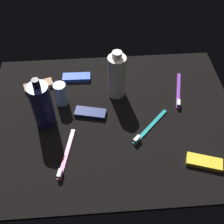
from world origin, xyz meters
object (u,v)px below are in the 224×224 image
object	(u,v)px
lotion_bottle	(42,106)
toothbrush_purple	(178,92)
toothbrush_teal	(148,128)
snack_bar_brown	(39,86)
snack_bar_blue	(77,77)
bodywash_bottle	(117,76)
toothbrush_pink	(66,156)
deodorant_stick	(61,94)
snack_bar_navy	(90,113)
snack_bar_yellow	(204,162)

from	to	relation	value
lotion_bottle	toothbrush_purple	distance (cm)	48.39
toothbrush_teal	lotion_bottle	bearing A→B (deg)	-9.05
snack_bar_brown	snack_bar_blue	world-z (taller)	same
lotion_bottle	bodywash_bottle	distance (cm)	26.91
toothbrush_pink	deodorant_stick	bearing A→B (deg)	-85.33
snack_bar_navy	snack_bar_yellow	world-z (taller)	same
bodywash_bottle	toothbrush_pink	xyz separation A→B (cm)	(17.50, 25.46, -7.87)
toothbrush_teal	snack_bar_blue	bearing A→B (deg)	-47.55
toothbrush_pink	snack_bar_blue	bearing A→B (deg)	-95.14
snack_bar_blue	snack_bar_yellow	size ratio (longest dim) A/B	1.00
lotion_bottle	toothbrush_teal	distance (cm)	34.57
lotion_bottle	snack_bar_blue	world-z (taller)	lotion_bottle
bodywash_bottle	snack_bar_brown	distance (cm)	29.82
snack_bar_blue	bodywash_bottle	bearing A→B (deg)	150.17
toothbrush_teal	snack_bar_yellow	distance (cm)	19.96
snack_bar_brown	deodorant_stick	bearing A→B (deg)	119.02
lotion_bottle	toothbrush_pink	distance (cm)	17.23
toothbrush_teal	snack_bar_blue	world-z (taller)	toothbrush_teal
lotion_bottle	snack_bar_yellow	bearing A→B (deg)	158.16
deodorant_stick	snack_bar_navy	xyz separation A→B (cm)	(-9.71, 6.04, -3.59)
deodorant_stick	snack_bar_yellow	size ratio (longest dim) A/B	0.83
deodorant_stick	toothbrush_purple	size ratio (longest dim) A/B	0.49
toothbrush_purple	snack_bar_brown	world-z (taller)	toothbrush_purple
toothbrush_pink	snack_bar_blue	xyz separation A→B (cm)	(-3.07, -34.18, 0.14)
toothbrush_teal	toothbrush_pink	bearing A→B (deg)	17.90
bodywash_bottle	snack_bar_yellow	xyz separation A→B (cm)	(-23.41, 30.71, -7.73)
lotion_bottle	snack_bar_yellow	world-z (taller)	lotion_bottle
toothbrush_pink	toothbrush_teal	xyz separation A→B (cm)	(-26.51, -8.56, 0.00)
bodywash_bottle	snack_bar_navy	distance (cm)	15.41
lotion_bottle	snack_bar_blue	xyz separation A→B (cm)	(-9.85, -20.32, -7.53)
deodorant_stick	snack_bar_brown	world-z (taller)	deodorant_stick
toothbrush_purple	toothbrush_pink	bearing A→B (deg)	30.99
bodywash_bottle	snack_bar_navy	size ratio (longest dim) A/B	1.78
toothbrush_purple	snack_bar_brown	bearing A→B (deg)	-7.63
toothbrush_pink	snack_bar_navy	distance (cm)	18.04
toothbrush_purple	snack_bar_yellow	size ratio (longest dim) A/B	1.71
deodorant_stick	snack_bar_brown	bearing A→B (deg)	-43.43
toothbrush_teal	snack_bar_brown	bearing A→B (deg)	-30.76
lotion_bottle	deodorant_stick	size ratio (longest dim) A/B	2.19
bodywash_bottle	snack_bar_brown	size ratio (longest dim) A/B	1.78
snack_bar_navy	snack_bar_brown	size ratio (longest dim) A/B	1.00
toothbrush_purple	snack_bar_navy	xyz separation A→B (cm)	(32.03, 7.75, 0.14)
snack_bar_brown	snack_bar_blue	size ratio (longest dim) A/B	1.00
toothbrush_pink	snack_bar_yellow	distance (cm)	41.25
snack_bar_navy	snack_bar_yellow	bearing A→B (deg)	159.96
lotion_bottle	snack_bar_brown	bearing A→B (deg)	-76.60
snack_bar_yellow	toothbrush_pink	bearing A→B (deg)	10.75
lotion_bottle	snack_bar_yellow	distance (cm)	51.93
bodywash_bottle	snack_bar_blue	xyz separation A→B (cm)	(14.43, -8.72, -7.73)
deodorant_stick	snack_bar_navy	bearing A→B (deg)	148.11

